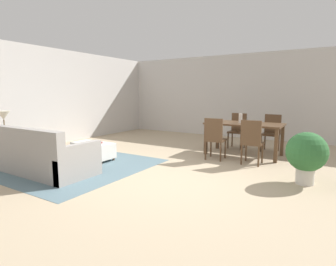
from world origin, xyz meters
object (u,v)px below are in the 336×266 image
object	(u,v)px
table_lamp	(4,116)
dining_chair_near_right	(252,140)
ottoman_table	(93,150)
vase_centerpiece	(240,118)
dining_table	(244,127)
dining_chair_near_left	(215,136)
side_table	(6,141)
potted_plant	(306,154)
dining_chair_far_right	(271,131)
book_on_ottoman	(95,142)
couch	(40,157)
dining_chair_far_left	(238,128)

from	to	relation	value
table_lamp	dining_chair_near_right	distance (m)	5.18
ottoman_table	vase_centerpiece	xyz separation A→B (m)	(2.58, 2.19, 0.65)
dining_table	dining_chair_near_left	xyz separation A→B (m)	(-0.40, -0.82, -0.15)
side_table	dining_table	distance (m)	5.29
dining_table	table_lamp	bearing A→B (deg)	-141.55
ottoman_table	table_lamp	distance (m)	1.97
side_table	potted_plant	distance (m)	5.86
dining_table	dining_chair_far_right	xyz separation A→B (m)	(0.46, 0.82, -0.15)
side_table	potted_plant	size ratio (longest dim) A/B	0.66
dining_table	dining_chair_near_right	xyz separation A→B (m)	(0.40, -0.82, -0.15)
dining_chair_far_right	potted_plant	distance (m)	2.56
dining_table	dining_chair_near_left	world-z (taller)	dining_chair_near_left
ottoman_table	dining_chair_near_right	distance (m)	3.38
dining_chair_far_right	vase_centerpiece	distance (m)	1.06
ottoman_table	side_table	world-z (taller)	side_table
table_lamp	book_on_ottoman	xyz separation A→B (m)	(1.58, 1.04, -0.57)
dining_chair_far_right	side_table	bearing A→B (deg)	-138.28
dining_chair_near_right	book_on_ottoman	distance (m)	3.29
side_table	dining_chair_near_right	size ratio (longest dim) A/B	0.60
vase_centerpiece	book_on_ottoman	xyz separation A→B (m)	(-2.47, -2.22, -0.47)
couch	book_on_ottoman	distance (m)	1.17
side_table	dining_table	bearing A→B (deg)	38.45
dining_table	dining_chair_near_right	size ratio (longest dim) A/B	1.86
dining_chair_far_left	potted_plant	distance (m)	2.97
dining_table	dining_chair_far_left	world-z (taller)	dining_chair_far_left
dining_chair_far_left	dining_chair_far_right	distance (m)	0.85
ottoman_table	dining_table	bearing A→B (deg)	39.68
ottoman_table	dining_chair_far_left	size ratio (longest dim) A/B	1.02
table_lamp	ottoman_table	bearing A→B (deg)	36.12
dining_table	vase_centerpiece	size ratio (longest dim) A/B	7.79
dining_chair_far_left	vase_centerpiece	xyz separation A→B (m)	(0.30, -0.80, 0.35)
dining_chair_near_left	vase_centerpiece	xyz separation A→B (m)	(0.31, 0.80, 0.35)
dining_chair_near_right	dining_chair_near_left	bearing A→B (deg)	-179.90
dining_chair_near_right	dining_table	bearing A→B (deg)	116.04
couch	side_table	world-z (taller)	couch
side_table	dining_chair_far_left	bearing A→B (deg)	47.38
side_table	table_lamp	world-z (taller)	table_lamp
ottoman_table	vase_centerpiece	size ratio (longest dim) A/B	4.28
potted_plant	dining_table	bearing A→B (deg)	133.25
vase_centerpiece	book_on_ottoman	bearing A→B (deg)	-138.03
dining_chair_near_right	dining_chair_far_right	xyz separation A→B (m)	(0.06, 1.63, 0.00)
dining_chair_near_right	dining_chair_far_left	xyz separation A→B (m)	(-0.79, 1.60, 0.00)
ottoman_table	table_lamp	xyz separation A→B (m)	(-1.47, -1.08, 0.74)
couch	table_lamp	xyz separation A→B (m)	(-1.36, 0.10, 0.67)
ottoman_table	dining_chair_far_left	xyz separation A→B (m)	(2.27, 2.99, 0.30)
couch	dining_table	bearing A→B (deg)	50.59
table_lamp	book_on_ottoman	size ratio (longest dim) A/B	2.02
table_lamp	dining_table	distance (m)	5.29
couch	book_on_ottoman	xyz separation A→B (m)	(0.22, 1.14, 0.11)
dining_chair_near_left	vase_centerpiece	world-z (taller)	vase_centerpiece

